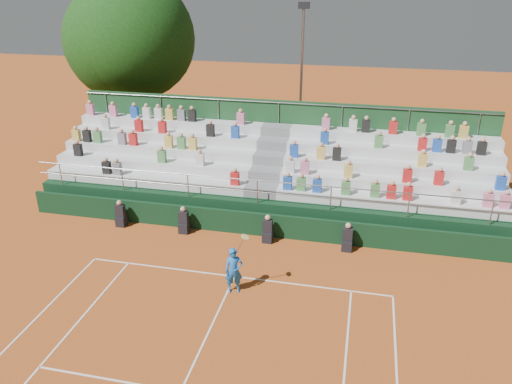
% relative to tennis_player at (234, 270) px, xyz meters
% --- Properties ---
extents(ground, '(90.00, 90.00, 0.00)m').
position_rel_tennis_player_xyz_m(ground, '(-0.21, 0.86, -0.83)').
color(ground, '#B0501D').
rests_on(ground, ground).
extents(courtside_wall, '(20.00, 0.15, 1.00)m').
position_rel_tennis_player_xyz_m(courtside_wall, '(-0.21, 4.06, -0.33)').
color(courtside_wall, black).
rests_on(courtside_wall, ground).
extents(line_officials, '(9.93, 0.40, 1.19)m').
position_rel_tennis_player_xyz_m(line_officials, '(-1.26, 3.61, -0.35)').
color(line_officials, black).
rests_on(line_officials, ground).
extents(grandstand, '(20.00, 5.20, 4.40)m').
position_rel_tennis_player_xyz_m(grandstand, '(-0.21, 7.30, 0.25)').
color(grandstand, black).
rests_on(grandstand, ground).
extents(tennis_player, '(0.88, 0.57, 2.22)m').
position_rel_tennis_player_xyz_m(tennis_player, '(0.00, 0.00, 0.00)').
color(tennis_player, blue).
rests_on(tennis_player, ground).
extents(tree_west, '(6.69, 6.69, 9.68)m').
position_rel_tennis_player_xyz_m(tree_west, '(-10.00, 13.48, 5.49)').
color(tree_west, '#3A2215').
rests_on(tree_west, ground).
extents(tree_east, '(6.87, 6.87, 10.00)m').
position_rel_tennis_player_xyz_m(tree_east, '(-9.28, 13.36, 5.72)').
color(tree_east, '#3A2215').
rests_on(tree_east, ground).
extents(floodlight_mast, '(0.60, 0.25, 8.53)m').
position_rel_tennis_player_xyz_m(floodlight_mast, '(0.16, 14.40, 4.12)').
color(floodlight_mast, gray).
rests_on(floodlight_mast, ground).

